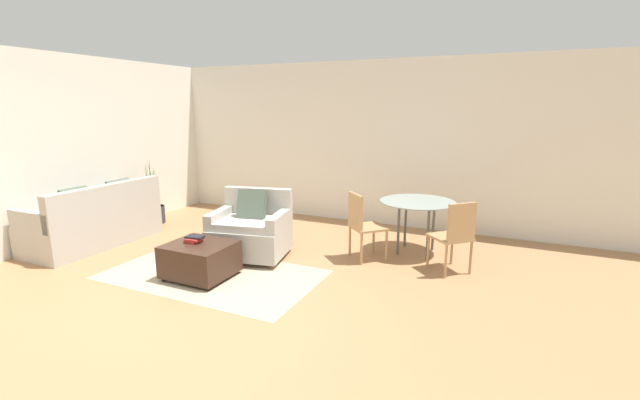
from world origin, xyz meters
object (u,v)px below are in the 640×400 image
at_px(armchair, 251,231).
at_px(tv_remote_primary, 199,239).
at_px(dining_chair_near_left, 362,222).
at_px(couch, 96,224).
at_px(ottoman, 200,259).
at_px(dining_table, 417,207).
at_px(dining_chair_near_right, 455,233).
at_px(potted_plant, 154,207).
at_px(book_stack, 194,239).

bearing_deg(armchair, tv_remote_primary, -109.78).
relative_size(tv_remote_primary, dining_chair_near_left, 0.18).
distance_m(couch, ottoman, 2.24).
bearing_deg(dining_chair_near_left, couch, -164.67).
bearing_deg(dining_table, couch, -159.58).
distance_m(ottoman, dining_chair_near_left, 2.09).
relative_size(ottoman, dining_chair_near_left, 0.83).
xyz_separation_m(ottoman, dining_chair_near_right, (2.72, 1.37, 0.29)).
distance_m(potted_plant, dining_table, 4.52).
xyz_separation_m(tv_remote_primary, potted_plant, (-2.24, 1.47, -0.14)).
relative_size(book_stack, dining_chair_near_right, 0.25).
distance_m(ottoman, tv_remote_primary, 0.26).
bearing_deg(book_stack, dining_chair_near_right, 25.62).
bearing_deg(dining_chair_near_right, dining_chair_near_left, 180.00).
xyz_separation_m(couch, ottoman, (2.21, -0.34, -0.09)).
relative_size(ottoman, potted_plant, 0.66).
relative_size(ottoman, dining_chair_near_right, 0.83).
bearing_deg(dining_table, book_stack, -138.98).
bearing_deg(dining_chair_near_right, couch, -168.21).
relative_size(book_stack, dining_chair_near_left, 0.25).
xyz_separation_m(couch, tv_remote_primary, (2.09, -0.21, 0.10)).
xyz_separation_m(dining_table, dining_chair_near_right, (0.59, -0.59, -0.12)).
bearing_deg(dining_chair_near_left, tv_remote_primary, -143.24).
xyz_separation_m(tv_remote_primary, dining_chair_near_left, (1.66, 1.24, 0.10)).
height_order(armchair, book_stack, armchair).
relative_size(ottoman, book_stack, 3.36).
relative_size(couch, dining_chair_near_left, 2.03).
height_order(book_stack, dining_table, dining_table).
bearing_deg(potted_plant, dining_chair_near_right, -2.58).
distance_m(ottoman, dining_chair_near_right, 3.06).
relative_size(armchair, ottoman, 1.48).
xyz_separation_m(couch, armchair, (2.35, 0.52, 0.04)).
bearing_deg(potted_plant, couch, -83.25).
height_order(couch, dining_chair_near_left, couch).
bearing_deg(potted_plant, tv_remote_primary, -33.28).
bearing_deg(tv_remote_primary, dining_chair_near_left, 36.76).
relative_size(couch, dining_table, 1.79).
bearing_deg(dining_table, dining_chair_near_left, -135.00).
distance_m(book_stack, tv_remote_primary, 0.11).
bearing_deg(couch, potted_plant, 96.75).
bearing_deg(dining_chair_near_left, dining_table, 45.00).
height_order(ottoman, dining_table, dining_table).
height_order(armchair, ottoman, armchair).
distance_m(armchair, dining_chair_near_left, 1.50).
relative_size(armchair, dining_chair_near_left, 1.22).
height_order(dining_table, dining_chair_near_right, dining_chair_near_right).
height_order(couch, dining_chair_near_right, couch).
height_order(couch, dining_table, couch).
distance_m(potted_plant, dining_chair_near_right, 5.09).
distance_m(couch, dining_chair_near_right, 5.04).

